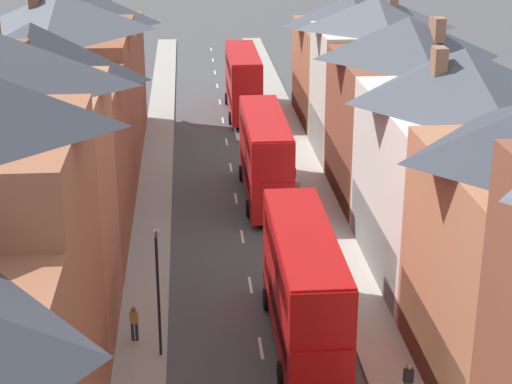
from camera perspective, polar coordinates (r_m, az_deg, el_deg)
name	(u,v)px	position (r m, az deg, el deg)	size (l,w,h in m)	color
pavement_left	(155,189)	(55.24, -6.76, 0.23)	(2.20, 104.00, 0.14)	#A8A399
pavement_right	(312,184)	(55.76, 3.77, 0.53)	(2.20, 104.00, 0.14)	#A8A399
centre_line_dashes	(236,198)	(53.42, -1.35, -0.42)	(0.14, 97.80, 0.01)	silver
terrace_row_left	(19,192)	(38.23, -15.51, 0.01)	(8.00, 67.00, 14.11)	silver
terrace_row_right	(475,182)	(40.38, 14.39, 0.68)	(8.00, 70.26, 13.85)	#B2704C
double_decker_bus_lead	(303,286)	(36.18, 3.16, -6.28)	(2.74, 10.80, 5.30)	#B70F0F
double_decker_bus_mid_street	(265,155)	(52.60, 0.58, 2.49)	(2.74, 10.80, 5.30)	red
double_decker_bus_far_approaching	(243,81)	(71.68, -0.88, 7.40)	(2.74, 10.80, 5.30)	red
car_near_blue	(262,113)	(69.44, 0.38, 5.26)	(1.90, 4.10, 1.60)	maroon
car_near_silver	(321,292)	(40.07, 4.36, -6.66)	(1.90, 4.07, 1.68)	black
car_parked_right_a	(282,175)	(55.00, 1.76, 1.12)	(1.90, 4.10, 1.66)	#B7BABF
pedestrian_mid_left	(408,381)	(33.71, 10.11, -12.27)	(0.36, 0.22, 1.61)	brown
pedestrian_mid_right	(134,322)	(37.45, -8.13, -8.56)	(0.36, 0.22, 1.61)	#23232D
street_lamp	(158,287)	(35.36, -6.54, -6.29)	(0.20, 1.12, 5.50)	black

